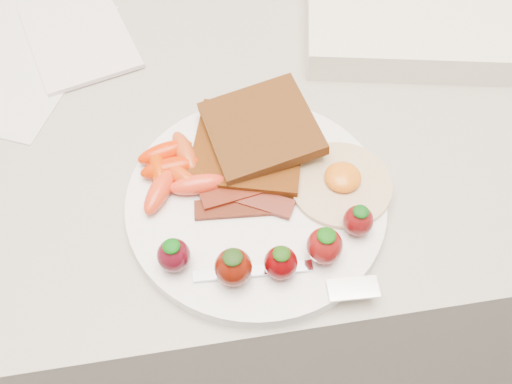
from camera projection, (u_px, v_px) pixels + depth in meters
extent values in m
cube|color=gray|center=(233.00, 264.00, 1.06)|extent=(2.00, 0.60, 0.90)
cylinder|color=white|center=(256.00, 202.00, 0.60)|extent=(0.27, 0.27, 0.02)
cube|color=black|center=(248.00, 147.00, 0.62)|extent=(0.14, 0.14, 0.01)
cube|color=#361707|center=(261.00, 128.00, 0.61)|extent=(0.13, 0.13, 0.03)
cylinder|color=silver|center=(341.00, 184.00, 0.59)|extent=(0.11, 0.11, 0.01)
ellipsoid|color=orange|center=(343.00, 177.00, 0.59)|extent=(0.04, 0.04, 0.02)
cube|color=black|center=(238.00, 208.00, 0.58)|extent=(0.09, 0.03, 0.00)
cube|color=#4C090B|center=(252.00, 198.00, 0.58)|extent=(0.09, 0.06, 0.00)
cube|color=#3A0406|center=(243.00, 190.00, 0.59)|extent=(0.09, 0.04, 0.00)
ellipsoid|color=#C42700|center=(171.00, 168.00, 0.60)|extent=(0.07, 0.03, 0.02)
ellipsoid|color=#CC3B0B|center=(183.00, 178.00, 0.59)|extent=(0.05, 0.05, 0.02)
ellipsoid|color=red|center=(160.00, 190.00, 0.58)|extent=(0.05, 0.06, 0.02)
ellipsoid|color=#BF4216|center=(185.00, 152.00, 0.61)|extent=(0.03, 0.06, 0.02)
ellipsoid|color=red|center=(165.00, 152.00, 0.61)|extent=(0.06, 0.04, 0.02)
ellipsoid|color=red|center=(198.00, 184.00, 0.59)|extent=(0.06, 0.02, 0.02)
ellipsoid|color=#C43400|center=(159.00, 169.00, 0.60)|extent=(0.02, 0.05, 0.02)
ellipsoid|color=#480813|center=(174.00, 255.00, 0.53)|extent=(0.03, 0.03, 0.04)
ellipsoid|color=#064E09|center=(171.00, 246.00, 0.52)|extent=(0.02, 0.02, 0.01)
ellipsoid|color=#530E04|center=(233.00, 267.00, 0.52)|extent=(0.04, 0.04, 0.04)
ellipsoid|color=black|center=(233.00, 257.00, 0.51)|extent=(0.02, 0.02, 0.01)
ellipsoid|color=#550104|center=(281.00, 263.00, 0.53)|extent=(0.03, 0.03, 0.04)
ellipsoid|color=#174009|center=(281.00, 254.00, 0.51)|extent=(0.02, 0.02, 0.01)
ellipsoid|color=maroon|center=(324.00, 246.00, 0.54)|extent=(0.03, 0.03, 0.04)
ellipsoid|color=#0E4E09|center=(327.00, 236.00, 0.52)|extent=(0.02, 0.02, 0.01)
ellipsoid|color=#5B0B0C|center=(358.00, 221.00, 0.55)|extent=(0.03, 0.03, 0.03)
ellipsoid|color=#0B460D|center=(361.00, 212.00, 0.54)|extent=(0.02, 0.02, 0.01)
cube|color=white|center=(253.00, 271.00, 0.54)|extent=(0.11, 0.02, 0.00)
cube|color=silver|center=(353.00, 288.00, 0.53)|extent=(0.05, 0.02, 0.00)
cube|color=silver|center=(12.00, 55.00, 0.73)|extent=(0.28, 0.31, 0.00)
cube|color=silver|center=(78.00, 36.00, 0.74)|extent=(0.17, 0.20, 0.01)
cube|color=silver|center=(427.00, 5.00, 0.75)|extent=(0.36, 0.31, 0.04)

